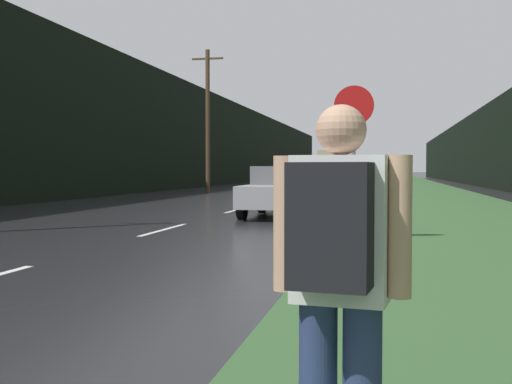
# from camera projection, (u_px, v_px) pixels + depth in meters

# --- Properties ---
(grass_verge) EXTENTS (6.00, 240.00, 0.02)m
(grass_verge) POSITION_uv_depth(u_px,v_px,m) (420.00, 192.00, 37.56)
(grass_verge) COLOR #33562D
(grass_verge) RESTS_ON ground_plane
(lane_stripe_c) EXTENTS (0.12, 3.00, 0.01)m
(lane_stripe_c) POSITION_uv_depth(u_px,v_px,m) (165.00, 229.00, 14.25)
(lane_stripe_c) COLOR silver
(lane_stripe_c) RESTS_ON ground_plane
(lane_stripe_d) EXTENTS (0.12, 3.00, 0.01)m
(lane_stripe_d) POSITION_uv_depth(u_px,v_px,m) (237.00, 210.00, 21.10)
(lane_stripe_d) COLOR silver
(lane_stripe_d) RESTS_ON ground_plane
(lane_stripe_e) EXTENTS (0.12, 3.00, 0.01)m
(lane_stripe_e) POSITION_uv_depth(u_px,v_px,m) (273.00, 200.00, 27.96)
(lane_stripe_e) COLOR silver
(lane_stripe_e) RESTS_ON ground_plane
(lane_stripe_f) EXTENTS (0.12, 3.00, 0.01)m
(lane_stripe_f) POSITION_uv_depth(u_px,v_px,m) (296.00, 194.00, 34.81)
(lane_stripe_f) COLOR silver
(lane_stripe_f) RESTS_ON ground_plane
(treeline_far_side) EXTENTS (2.00, 140.00, 7.46)m
(treeline_far_side) POSITION_uv_depth(u_px,v_px,m) (198.00, 139.00, 50.52)
(treeline_far_side) COLOR black
(treeline_far_side) RESTS_ON ground_plane
(treeline_near_side) EXTENTS (2.00, 140.00, 6.00)m
(treeline_near_side) POSITION_uv_depth(u_px,v_px,m) (499.00, 146.00, 46.05)
(treeline_near_side) COLOR black
(treeline_near_side) RESTS_ON ground_plane
(utility_pole_far) EXTENTS (1.80, 0.24, 8.04)m
(utility_pole_far) POSITION_uv_depth(u_px,v_px,m) (208.00, 119.00, 36.02)
(utility_pole_far) COLOR #4C3823
(utility_pole_far) RESTS_ON ground_plane
(stop_sign) EXTENTS (0.74, 0.07, 2.88)m
(stop_sign) POSITION_uv_depth(u_px,v_px,m) (354.00, 144.00, 11.80)
(stop_sign) COLOR slate
(stop_sign) RESTS_ON ground_plane
(hitchhiker_with_backpack) EXTENTS (0.55, 0.43, 1.60)m
(hitchhiker_with_backpack) POSITION_uv_depth(u_px,v_px,m) (338.00, 276.00, 2.52)
(hitchhiker_with_backpack) COLOR navy
(hitchhiker_with_backpack) RESTS_ON ground_plane
(car_passing_near) EXTENTS (1.85, 4.50, 1.42)m
(car_passing_near) POSITION_uv_depth(u_px,v_px,m) (281.00, 191.00, 18.31)
(car_passing_near) COLOR #9E9EA3
(car_passing_near) RESTS_ON ground_plane
(car_passing_far) EXTENTS (1.91, 4.53, 1.46)m
(car_passing_far) POSITION_uv_depth(u_px,v_px,m) (341.00, 178.00, 42.23)
(car_passing_far) COLOR black
(car_passing_far) RESTS_ON ground_plane
(delivery_truck) EXTENTS (2.46, 8.34, 3.54)m
(delivery_truck) POSITION_uv_depth(u_px,v_px,m) (330.00, 165.00, 77.44)
(delivery_truck) COLOR #6E684F
(delivery_truck) RESTS_ON ground_plane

